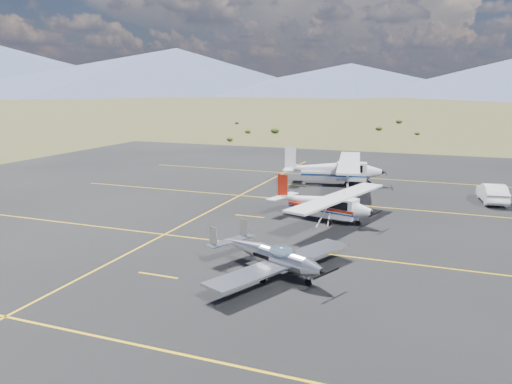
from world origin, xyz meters
The scene contains 6 objects.
ground centered at (0.00, 0.00, 0.00)m, with size 1600.00×1600.00×0.00m, color #383D1C.
apron centered at (0.00, 7.00, 0.00)m, with size 72.00×72.00×0.02m, color black.
aircraft_low_wing centered at (1.67, -1.49, 0.85)m, with size 6.15×7.98×1.78m.
aircraft_cessna centered at (1.64, 8.33, 1.13)m, with size 6.75×10.00×2.55m.
aircraft_plain centered at (-0.21, 19.99, 1.38)m, with size 7.51×12.36×3.12m.
sedan centered at (11.87, 17.38, 0.71)m, with size 1.48×4.23×1.39m, color white.
Camera 1 is at (8.51, -21.40, 8.22)m, focal length 35.00 mm.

